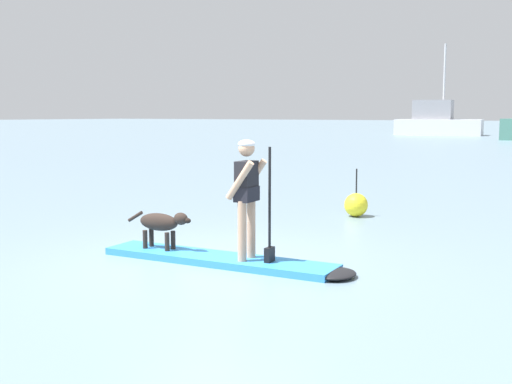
# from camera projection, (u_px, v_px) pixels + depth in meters

# --- Properties ---
(ground_plane) EXTENTS (400.00, 400.00, 0.00)m
(ground_plane) POSITION_uv_depth(u_px,v_px,m) (217.00, 263.00, 8.97)
(ground_plane) COLOR slate
(paddleboard) EXTENTS (3.82, 0.99, 0.10)m
(paddleboard) POSITION_uv_depth(u_px,v_px,m) (232.00, 261.00, 8.86)
(paddleboard) COLOR #338CD8
(paddleboard) RESTS_ON ground_plane
(person_paddler) EXTENTS (0.63, 0.51, 1.64)m
(person_paddler) POSITION_uv_depth(u_px,v_px,m) (248.00, 191.00, 8.62)
(person_paddler) COLOR tan
(person_paddler) RESTS_ON paddleboard
(dog) EXTENTS (1.13, 0.28, 0.57)m
(dog) POSITION_uv_depth(u_px,v_px,m) (162.00, 223.00, 9.35)
(dog) COLOR #2D231E
(dog) RESTS_ON paddleboard
(moored_boat_center) EXTENTS (8.64, 4.66, 8.87)m
(moored_boat_center) POSITION_uv_depth(u_px,v_px,m) (437.00, 122.00, 62.99)
(moored_boat_center) COLOR silver
(moored_boat_center) RESTS_ON ground_plane
(marker_buoy) EXTENTS (0.48, 0.48, 0.98)m
(marker_buoy) POSITION_uv_depth(u_px,v_px,m) (356.00, 205.00, 12.96)
(marker_buoy) COLOR yellow
(marker_buoy) RESTS_ON ground_plane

